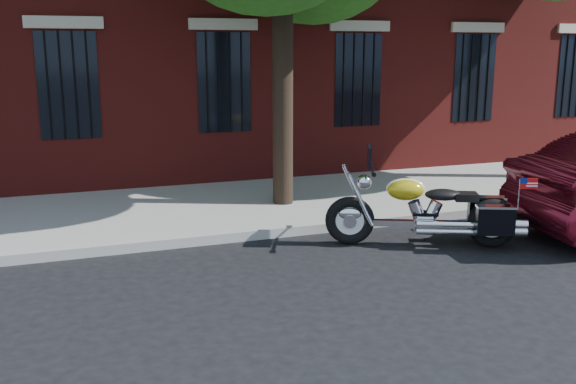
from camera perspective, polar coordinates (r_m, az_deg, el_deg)
name	(u,v)px	position (r m, az deg, el deg)	size (l,w,h in m)	color
ground	(319,263)	(8.90, 2.74, -6.30)	(120.00, 120.00, 0.00)	black
curb	(285,231)	(10.10, -0.26, -3.51)	(40.00, 0.16, 0.15)	gray
sidewalk	(251,204)	(11.83, -3.31, -1.11)	(40.00, 3.60, 0.15)	gray
motorcycle	(431,214)	(9.69, 12.62, -1.89)	(2.65, 1.63, 1.49)	black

